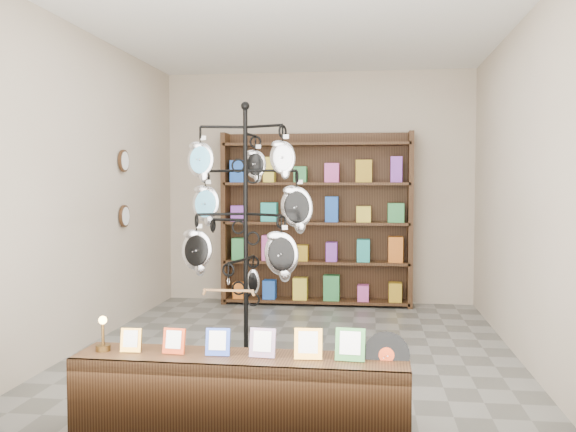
{
  "coord_description": "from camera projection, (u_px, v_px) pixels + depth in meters",
  "views": [
    {
      "loc": [
        0.69,
        -5.87,
        1.57
      ],
      "look_at": [
        0.06,
        -1.0,
        1.31
      ],
      "focal_mm": 40.0,
      "sensor_mm": 36.0,
      "label": 1
    }
  ],
  "objects": [
    {
      "name": "display_tree",
      "position": [
        246.0,
        214.0,
        5.41
      ],
      "size": [
        1.15,
        1.02,
        2.24
      ],
      "rotation": [
        0.0,
        0.0,
        -0.09
      ],
      "color": "black",
      "rests_on": "ground"
    },
    {
      "name": "wall_clocks",
      "position": [
        124.0,
        189.0,
        6.95
      ],
      "size": [
        0.03,
        0.24,
        0.84
      ],
      "color": "black",
      "rests_on": "ground"
    },
    {
      "name": "room_envelope",
      "position": [
        296.0,
        151.0,
        5.89
      ],
      "size": [
        5.0,
        5.0,
        5.0
      ],
      "color": "#BEAF99",
      "rests_on": "ground"
    },
    {
      "name": "ground",
      "position": [
        295.0,
        350.0,
        5.98
      ],
      "size": [
        5.0,
        5.0,
        0.0
      ],
      "primitive_type": "plane",
      "color": "slate",
      "rests_on": "ground"
    },
    {
      "name": "front_shelf",
      "position": [
        240.0,
        396.0,
        3.93
      ],
      "size": [
        2.06,
        0.45,
        0.73
      ],
      "rotation": [
        0.0,
        0.0,
        -0.02
      ],
      "color": "black",
      "rests_on": "ground"
    },
    {
      "name": "back_shelving",
      "position": [
        316.0,
        224.0,
        8.2
      ],
      "size": [
        2.42,
        0.36,
        2.2
      ],
      "color": "black",
      "rests_on": "ground"
    }
  ]
}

